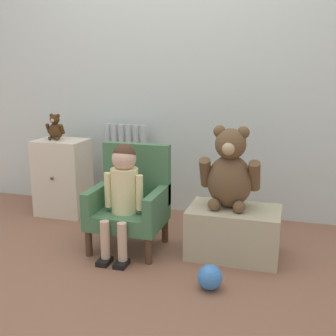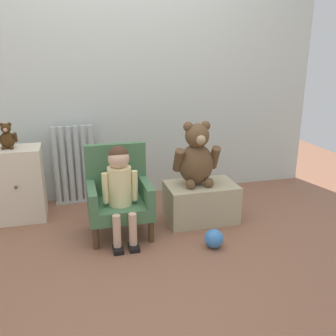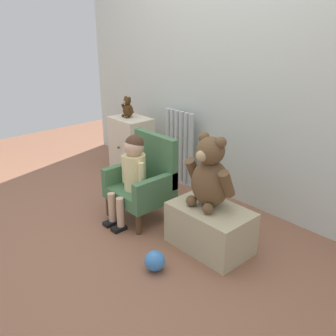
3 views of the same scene
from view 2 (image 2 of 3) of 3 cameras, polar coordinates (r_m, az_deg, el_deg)
The scene contains 10 objects.
ground_plane at distance 2.58m, azimuth -3.47°, elevation -13.42°, with size 6.00×6.00×0.00m, color brown.
back_wall at distance 3.42m, azimuth -8.02°, elevation 15.26°, with size 3.80×0.05×2.40m, color silver.
radiator at distance 3.41m, azimuth -14.07°, elevation 0.36°, with size 0.37×0.05×0.71m.
small_dresser at distance 3.24m, azimuth -21.80°, elevation -2.30°, with size 0.39×0.32×0.60m.
child_armchair at distance 2.81m, azimuth -7.53°, elevation -4.00°, with size 0.46×0.40×0.66m.
child_figure at distance 2.65m, azimuth -7.34°, elevation -1.95°, with size 0.25×0.35×0.70m.
low_bench at distance 3.05m, azimuth 5.02°, elevation -5.20°, with size 0.56×0.35×0.31m, color tan.
large_teddy_bear at distance 2.93m, azimuth 4.35°, elevation 1.65°, with size 0.37×0.26×0.50m.
small_teddy_bear at distance 3.14m, azimuth -23.33°, elevation 4.33°, with size 0.15×0.10×0.20m.
toy_ball at distance 2.69m, azimuth 7.00°, elevation -10.61°, with size 0.13×0.13×0.13m, color #3C7DC8.
Camera 2 is at (-0.41, -2.18, 1.33)m, focal length 40.00 mm.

